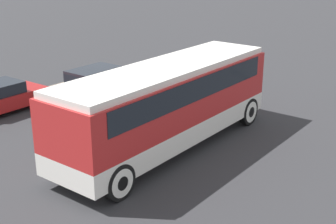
% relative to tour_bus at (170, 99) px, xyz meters
% --- Properties ---
extents(ground_plane, '(120.00, 120.00, 0.00)m').
position_rel_tour_bus_xyz_m(ground_plane, '(-0.10, -0.00, -1.88)').
color(ground_plane, '#2D2D30').
extents(tour_bus, '(9.75, 2.59, 3.11)m').
position_rel_tour_bus_xyz_m(tour_bus, '(0.00, 0.00, 0.00)').
color(tour_bus, silver).
rests_on(tour_bus, ground_plane).
extents(parked_car_near, '(4.79, 1.79, 1.38)m').
position_rel_tour_bus_xyz_m(parked_car_near, '(2.90, 6.79, -1.18)').
color(parked_car_near, '#7A6B5B').
rests_on(parked_car_near, ground_plane).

